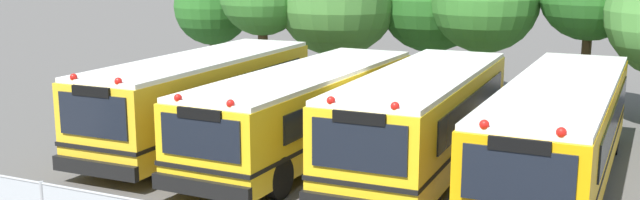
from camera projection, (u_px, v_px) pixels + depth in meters
The scene contains 6 objects.
ground_plane at pixel (365, 162), 19.34m from camera, with size 160.00×160.00×0.00m, color #514F4C.
school_bus_0 at pixel (203, 96), 20.91m from camera, with size 2.61×9.43×2.74m.
school_bus_1 at pixel (307, 108), 19.77m from camera, with size 2.75×10.25×2.53m.
school_bus_2 at pixel (422, 117), 18.27m from camera, with size 2.68×9.39×2.72m.
school_bus_3 at pixel (559, 129), 17.07m from camera, with size 2.53×11.06×2.68m.
tree_0 at pixel (211, 4), 30.05m from camera, with size 3.27×3.22×5.00m.
Camera 1 is at (6.79, -17.37, 5.50)m, focal length 40.03 mm.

